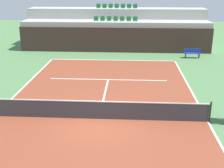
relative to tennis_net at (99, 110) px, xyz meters
The scene contains 13 objects.
ground_plane 0.51m from the tennis_net, ahead, with size 80.00×80.00×0.00m, color #477042.
court_surface 0.50m from the tennis_net, ahead, with size 11.00×24.00×0.01m, color brown.
baseline_far 11.96m from the tennis_net, 90.00° to the left, with size 11.00×0.10×0.00m, color white.
sideline_right 5.47m from the tennis_net, ahead, with size 0.10×24.00×0.00m, color white.
service_line_far 6.42m from the tennis_net, 90.00° to the left, with size 8.26×0.10×0.00m, color white.
centre_service_line 3.24m from the tennis_net, 90.00° to the left, with size 0.10×6.40×0.00m, color white.
back_wall 15.17m from the tennis_net, 90.00° to the left, with size 18.68×0.30×2.41m, color #33231E.
stands_tier_lower 16.53m from the tennis_net, 90.00° to the left, with size 18.68×2.40×2.87m, color #9E9E99.
stands_tier_upper 18.96m from the tennis_net, 90.00° to the left, with size 18.68×2.40×3.92m, color #9E9E99.
seating_row_lower 16.79m from the tennis_net, 90.00° to the left, with size 4.37×0.44×0.44m.
seating_row_upper 19.33m from the tennis_net, 90.00° to the left, with size 4.37×0.44×0.44m.
tennis_net is the anchor object (origin of this frame).
player_bench 15.09m from the tennis_net, 61.67° to the left, with size 1.50×0.40×0.85m.
Camera 1 is at (1.52, -13.63, 6.59)m, focal length 47.81 mm.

